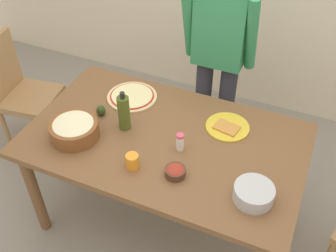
{
  "coord_description": "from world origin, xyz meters",
  "views": [
    {
      "loc": [
        0.68,
        -1.52,
        2.33
      ],
      "look_at": [
        0.0,
        0.05,
        0.81
      ],
      "focal_mm": 42.42,
      "sensor_mm": 36.0,
      "label": 1
    }
  ],
  "objects_px": {
    "small_sauce_bowl": "(175,171)",
    "dining_table": "(165,149)",
    "chair_wooden_left": "(20,90)",
    "popcorn_bowl": "(74,128)",
    "person_cook": "(219,51)",
    "olive_oil_bottle": "(124,113)",
    "avocado": "(101,110)",
    "salt_shaker": "(180,142)",
    "pizza_raw_on_board": "(132,96)",
    "plate_with_slice": "(227,127)",
    "mixing_bowl_steel": "(254,194)",
    "cup_orange": "(132,161)"
  },
  "relations": [
    {
      "from": "pizza_raw_on_board",
      "to": "avocado",
      "type": "bearing_deg",
      "value": -111.59
    },
    {
      "from": "olive_oil_bottle",
      "to": "person_cook",
      "type": "bearing_deg",
      "value": 67.43
    },
    {
      "from": "dining_table",
      "to": "salt_shaker",
      "type": "height_order",
      "value": "salt_shaker"
    },
    {
      "from": "person_cook",
      "to": "olive_oil_bottle",
      "type": "relative_size",
      "value": 6.33
    },
    {
      "from": "cup_orange",
      "to": "salt_shaker",
      "type": "height_order",
      "value": "salt_shaker"
    },
    {
      "from": "dining_table",
      "to": "cup_orange",
      "type": "xyz_separation_m",
      "value": [
        -0.06,
        -0.27,
        0.13
      ]
    },
    {
      "from": "pizza_raw_on_board",
      "to": "small_sauce_bowl",
      "type": "height_order",
      "value": "small_sauce_bowl"
    },
    {
      "from": "plate_with_slice",
      "to": "salt_shaker",
      "type": "distance_m",
      "value": 0.34
    },
    {
      "from": "person_cook",
      "to": "plate_with_slice",
      "type": "bearing_deg",
      "value": -65.8
    },
    {
      "from": "popcorn_bowl",
      "to": "cup_orange",
      "type": "distance_m",
      "value": 0.42
    },
    {
      "from": "person_cook",
      "to": "chair_wooden_left",
      "type": "xyz_separation_m",
      "value": [
        -1.39,
        -0.5,
        -0.4
      ]
    },
    {
      "from": "cup_orange",
      "to": "person_cook",
      "type": "bearing_deg",
      "value": 82.74
    },
    {
      "from": "mixing_bowl_steel",
      "to": "small_sauce_bowl",
      "type": "bearing_deg",
      "value": -178.68
    },
    {
      "from": "salt_shaker",
      "to": "person_cook",
      "type": "bearing_deg",
      "value": 93.35
    },
    {
      "from": "person_cook",
      "to": "pizza_raw_on_board",
      "type": "distance_m",
      "value": 0.67
    },
    {
      "from": "plate_with_slice",
      "to": "salt_shaker",
      "type": "bearing_deg",
      "value": -125.09
    },
    {
      "from": "person_cook",
      "to": "mixing_bowl_steel",
      "type": "distance_m",
      "value": 1.12
    },
    {
      "from": "pizza_raw_on_board",
      "to": "cup_orange",
      "type": "xyz_separation_m",
      "value": [
        0.28,
        -0.54,
        0.03
      ]
    },
    {
      "from": "mixing_bowl_steel",
      "to": "cup_orange",
      "type": "xyz_separation_m",
      "value": [
        -0.64,
        -0.05,
        0.0
      ]
    },
    {
      "from": "salt_shaker",
      "to": "cup_orange",
      "type": "bearing_deg",
      "value": -128.08
    },
    {
      "from": "salt_shaker",
      "to": "avocado",
      "type": "relative_size",
      "value": 1.51
    },
    {
      "from": "chair_wooden_left",
      "to": "plate_with_slice",
      "type": "distance_m",
      "value": 1.64
    },
    {
      "from": "plate_with_slice",
      "to": "cup_orange",
      "type": "xyz_separation_m",
      "value": [
        -0.37,
        -0.5,
        0.03
      ]
    },
    {
      "from": "pizza_raw_on_board",
      "to": "mixing_bowl_steel",
      "type": "height_order",
      "value": "mixing_bowl_steel"
    },
    {
      "from": "plate_with_slice",
      "to": "avocado",
      "type": "distance_m",
      "value": 0.77
    },
    {
      "from": "small_sauce_bowl",
      "to": "cup_orange",
      "type": "xyz_separation_m",
      "value": [
        -0.23,
        -0.04,
        0.01
      ]
    },
    {
      "from": "popcorn_bowl",
      "to": "salt_shaker",
      "type": "bearing_deg",
      "value": 14.07
    },
    {
      "from": "plate_with_slice",
      "to": "mixing_bowl_steel",
      "type": "bearing_deg",
      "value": -59.21
    },
    {
      "from": "mixing_bowl_steel",
      "to": "olive_oil_bottle",
      "type": "bearing_deg",
      "value": 165.3
    },
    {
      "from": "dining_table",
      "to": "chair_wooden_left",
      "type": "height_order",
      "value": "chair_wooden_left"
    },
    {
      "from": "cup_orange",
      "to": "chair_wooden_left",
      "type": "bearing_deg",
      "value": 156.96
    },
    {
      "from": "popcorn_bowl",
      "to": "small_sauce_bowl",
      "type": "height_order",
      "value": "popcorn_bowl"
    },
    {
      "from": "small_sauce_bowl",
      "to": "dining_table",
      "type": "bearing_deg",
      "value": 125.14
    },
    {
      "from": "mixing_bowl_steel",
      "to": "small_sauce_bowl",
      "type": "xyz_separation_m",
      "value": [
        -0.41,
        -0.01,
        -0.01
      ]
    },
    {
      "from": "pizza_raw_on_board",
      "to": "olive_oil_bottle",
      "type": "height_order",
      "value": "olive_oil_bottle"
    },
    {
      "from": "plate_with_slice",
      "to": "popcorn_bowl",
      "type": "relative_size",
      "value": 0.93
    },
    {
      "from": "mixing_bowl_steel",
      "to": "dining_table",
      "type": "bearing_deg",
      "value": 158.46
    },
    {
      "from": "popcorn_bowl",
      "to": "salt_shaker",
      "type": "distance_m",
      "value": 0.61
    },
    {
      "from": "popcorn_bowl",
      "to": "small_sauce_bowl",
      "type": "distance_m",
      "value": 0.65
    },
    {
      "from": "chair_wooden_left",
      "to": "popcorn_bowl",
      "type": "height_order",
      "value": "chair_wooden_left"
    },
    {
      "from": "mixing_bowl_steel",
      "to": "chair_wooden_left",
      "type": "bearing_deg",
      "value": 165.59
    },
    {
      "from": "small_sauce_bowl",
      "to": "avocado",
      "type": "distance_m",
      "value": 0.66
    },
    {
      "from": "chair_wooden_left",
      "to": "olive_oil_bottle",
      "type": "distance_m",
      "value": 1.15
    },
    {
      "from": "dining_table",
      "to": "small_sauce_bowl",
      "type": "height_order",
      "value": "small_sauce_bowl"
    },
    {
      "from": "dining_table",
      "to": "cup_orange",
      "type": "height_order",
      "value": "cup_orange"
    },
    {
      "from": "cup_orange",
      "to": "avocado",
      "type": "distance_m",
      "value": 0.49
    },
    {
      "from": "cup_orange",
      "to": "plate_with_slice",
      "type": "bearing_deg",
      "value": 53.52
    },
    {
      "from": "pizza_raw_on_board",
      "to": "salt_shaker",
      "type": "relative_size",
      "value": 3.05
    },
    {
      "from": "person_cook",
      "to": "small_sauce_bowl",
      "type": "distance_m",
      "value": 1.01
    },
    {
      "from": "popcorn_bowl",
      "to": "plate_with_slice",
      "type": "bearing_deg",
      "value": 28.25
    }
  ]
}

